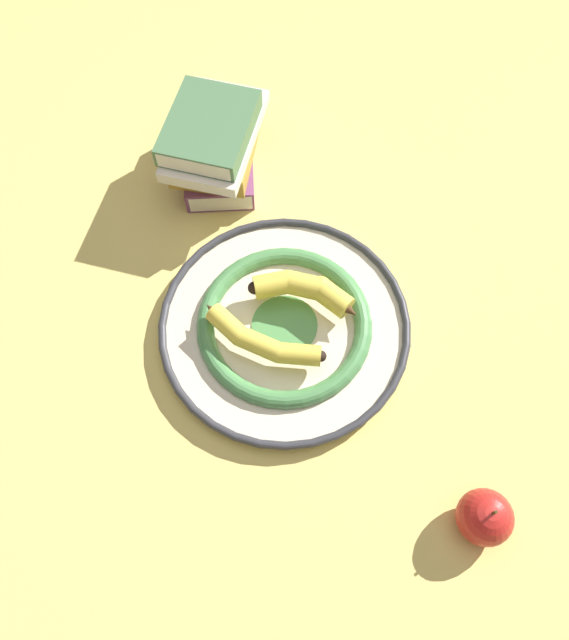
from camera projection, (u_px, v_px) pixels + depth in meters
name	position (u px, v px, depth m)	size (l,w,h in m)	color
ground_plane	(289.00, 316.00, 0.97)	(2.80, 2.80, 0.00)	#E5CC6B
decorative_bowl	(284.00, 326.00, 0.95)	(0.38, 0.38, 0.04)	beige
banana_a	(260.00, 340.00, 0.90)	(0.14, 0.16, 0.03)	yellow
banana_b	(305.00, 290.00, 0.93)	(0.14, 0.12, 0.04)	yellow
book_stack	(215.00, 146.00, 1.02)	(0.23, 0.24, 0.14)	#753D70
apple	(485.00, 517.00, 0.81)	(0.07, 0.07, 0.09)	red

